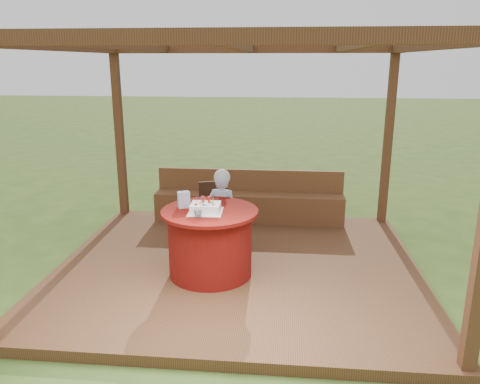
% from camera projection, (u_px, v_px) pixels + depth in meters
% --- Properties ---
extents(ground, '(60.00, 60.00, 0.00)m').
position_uv_depth(ground, '(238.00, 272.00, 5.98)').
color(ground, '#38551C').
rests_on(ground, ground).
extents(deck, '(4.50, 4.00, 0.12)m').
position_uv_depth(deck, '(238.00, 268.00, 5.96)').
color(deck, brown).
rests_on(deck, ground).
extents(pergola, '(4.50, 4.00, 2.72)m').
position_uv_depth(pergola, '(238.00, 79.00, 5.33)').
color(pergola, brown).
rests_on(pergola, deck).
extents(bench, '(3.00, 0.42, 0.80)m').
position_uv_depth(bench, '(249.00, 204.00, 7.52)').
color(bench, brown).
rests_on(bench, deck).
extents(table, '(1.14, 1.14, 0.81)m').
position_uv_depth(table, '(210.00, 242.00, 5.56)').
color(table, maroon).
rests_on(table, deck).
extents(chair, '(0.52, 0.52, 0.86)m').
position_uv_depth(chair, '(215.00, 210.00, 6.55)').
color(chair, '#341D10').
rests_on(chair, deck).
extents(elderly_woman, '(0.45, 0.34, 1.15)m').
position_uv_depth(elderly_woman, '(222.00, 211.00, 6.14)').
color(elderly_woman, '#A3D0F3').
rests_on(elderly_woman, deck).
extents(birthday_cake, '(0.40, 0.40, 0.18)m').
position_uv_depth(birthday_cake, '(206.00, 208.00, 5.37)').
color(birthday_cake, white).
rests_on(birthday_cake, table).
extents(gift_bag, '(0.16, 0.14, 0.19)m').
position_uv_depth(gift_bag, '(184.00, 200.00, 5.52)').
color(gift_bag, '#DF90CE').
rests_on(gift_bag, table).
extents(drinking_glass, '(0.10, 0.10, 0.09)m').
position_uv_depth(drinking_glass, '(198.00, 214.00, 5.17)').
color(drinking_glass, white).
rests_on(drinking_glass, table).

